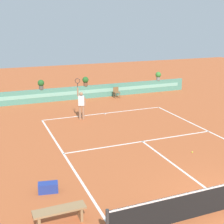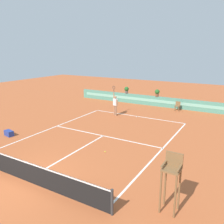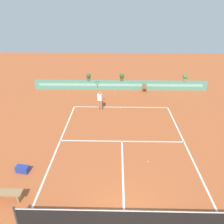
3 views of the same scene
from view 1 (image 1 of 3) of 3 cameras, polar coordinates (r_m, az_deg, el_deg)
The scene contains 11 objects.
ground_plane at distance 16.00m, azimuth 6.16°, elevation -5.77°, with size 60.00×60.00×0.00m, color #B2562D.
court_lines at distance 16.59m, azimuth 4.99°, elevation -4.90°, with size 8.32×11.94×0.01m.
back_wall_barrier at distance 25.08m, azimuth -5.02°, elevation 3.54°, with size 18.00×0.21×1.00m.
ball_kid_chair at distance 25.23m, azimuth 0.80°, elevation 3.63°, with size 0.44×0.44×0.85m.
bench_courtside at distance 10.15m, azimuth -9.40°, elevation -17.38°, with size 1.60×0.44×0.51m.
gear_bag at distance 11.91m, azimuth -11.38°, elevation -13.14°, with size 0.70×0.36×0.36m, color navy.
tennis_player at distance 19.62m, azimuth -5.54°, elevation 1.62°, with size 0.59×0.33×2.58m.
tennis_ball_near_baseline at distance 15.37m, azimuth 14.20°, elevation -6.99°, with size 0.07×0.07×0.07m, color #CCE033.
potted_plant_left at distance 24.16m, azimuth -12.62°, elevation 4.94°, with size 0.48×0.48×0.72m.
potted_plant_far_right at distance 27.54m, azimuth 8.30°, elevation 6.50°, with size 0.48×0.48×0.72m.
potted_plant_centre at distance 24.94m, azimuth -4.78°, elevation 5.62°, with size 0.48×0.48×0.72m.
Camera 1 is at (-7.12, -7.04, 5.94)m, focal length 50.96 mm.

